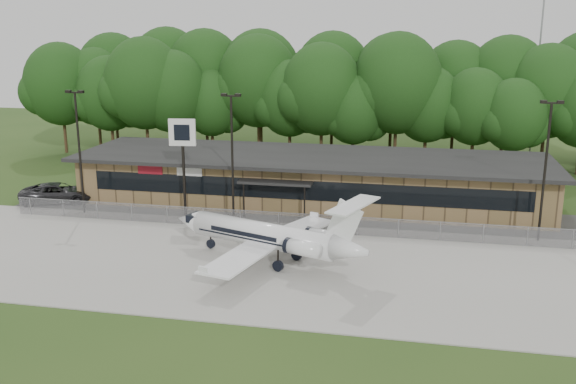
% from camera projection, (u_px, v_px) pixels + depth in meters
% --- Properties ---
extents(ground, '(160.00, 160.00, 0.00)m').
position_uv_depth(ground, '(236.00, 317.00, 34.51)').
color(ground, '#294719').
rests_on(ground, ground).
extents(apron, '(64.00, 18.00, 0.08)m').
position_uv_depth(apron, '(270.00, 264.00, 42.08)').
color(apron, '#9E9B93').
rests_on(apron, ground).
extents(parking_lot, '(50.00, 9.00, 0.06)m').
position_uv_depth(parking_lot, '(302.00, 215.00, 52.99)').
color(parking_lot, '#383835').
rests_on(parking_lot, ground).
extents(terminal, '(41.00, 11.65, 4.30)m').
position_uv_depth(terminal, '(311.00, 178.00, 56.66)').
color(terminal, olive).
rests_on(terminal, ground).
extents(fence, '(46.00, 0.04, 1.52)m').
position_uv_depth(fence, '(291.00, 222.00, 48.54)').
color(fence, gray).
rests_on(fence, ground).
extents(treeline, '(72.00, 12.00, 15.00)m').
position_uv_depth(treeline, '(339.00, 97.00, 72.46)').
color(treeline, '#163510').
rests_on(treeline, ground).
extents(radio_mast, '(0.20, 0.20, 25.00)m').
position_uv_depth(radio_mast, '(539.00, 51.00, 72.57)').
color(radio_mast, gray).
rests_on(radio_mast, ground).
extents(light_pole_left, '(1.55, 0.30, 10.23)m').
position_uv_depth(light_pole_left, '(79.00, 143.00, 52.20)').
color(light_pole_left, black).
rests_on(light_pole_left, ground).
extents(light_pole_mid, '(1.55, 0.30, 10.23)m').
position_uv_depth(light_pole_mid, '(232.00, 149.00, 49.64)').
color(light_pole_mid, black).
rests_on(light_pole_mid, ground).
extents(light_pole_right, '(1.55, 0.30, 10.23)m').
position_uv_depth(light_pole_right, '(546.00, 161.00, 45.12)').
color(light_pole_right, black).
rests_on(light_pole_right, ground).
extents(business_jet, '(14.78, 13.22, 5.04)m').
position_uv_depth(business_jet, '(270.00, 237.00, 41.90)').
color(business_jet, white).
rests_on(business_jet, ground).
extents(suv, '(7.06, 5.03, 1.79)m').
position_uv_depth(suv, '(58.00, 193.00, 56.60)').
color(suv, '#302F32').
rests_on(suv, ground).
extents(pole_sign, '(2.15, 0.51, 8.14)m').
position_uv_depth(pole_sign, '(183.00, 143.00, 50.68)').
color(pole_sign, black).
rests_on(pole_sign, ground).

